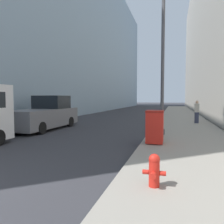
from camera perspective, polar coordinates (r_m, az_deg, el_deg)
The scene contains 7 objects.
sidewalk_right at distance 20.35m, azimuth 17.76°, elevation -1.61°, with size 3.77×60.00×0.13m.
building_left_glass at distance 33.45m, azimuth -13.31°, elevation 18.57°, with size 12.00×60.00×21.13m.
fire_hydrant at distance 4.41m, azimuth 10.96°, elevation -14.55°, with size 0.45×0.33×0.64m.
trash_bin at distance 8.41m, azimuth 11.11°, elevation -3.74°, with size 0.65×0.69×1.26m.
lamppost at distance 10.82m, azimuth 13.13°, elevation 14.50°, with size 0.40×0.40×6.67m.
pickup_truck at distance 13.74m, azimuth -17.06°, elevation -0.73°, with size 2.07×5.24×2.01m.
pedestrian_on_sidewalk at distance 16.15m, azimuth 21.26°, elevation 0.03°, with size 0.31×0.20×1.56m.
Camera 1 is at (4.99, -2.26, 1.83)m, focal length 35.00 mm.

